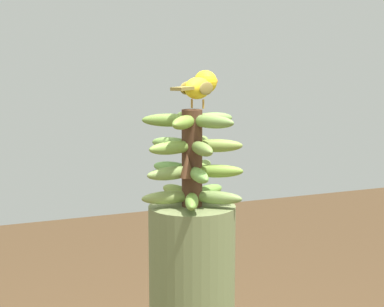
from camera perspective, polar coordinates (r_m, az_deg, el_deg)
banana_bunch at (r=1.58m, az=-0.01°, el=-0.45°), size 0.26×0.26×0.24m
perched_bird at (r=1.62m, az=0.75°, el=6.08°), size 0.18×0.16×0.09m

